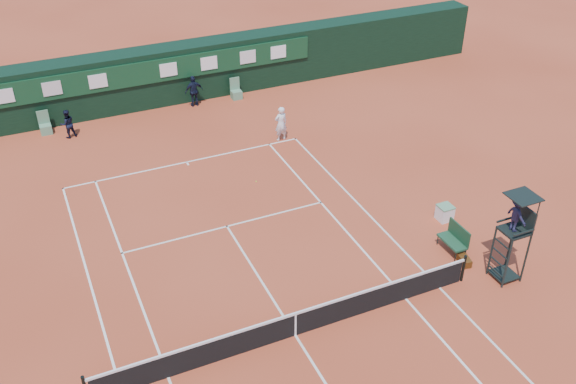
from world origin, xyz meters
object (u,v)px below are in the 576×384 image
object	(u,v)px
cooler	(445,213)
umpire_chair	(516,221)
player_bench	(455,238)
player	(281,124)
tennis_net	(295,324)

from	to	relation	value
cooler	umpire_chair	bearing A→B (deg)	-93.08
player_bench	player	world-z (taller)	player
umpire_chair	cooler	size ratio (longest dim) A/B	5.30
umpire_chair	player_bench	xyz separation A→B (m)	(-0.67, 1.99, -1.86)
umpire_chair	player_bench	distance (m)	2.80
umpire_chair	cooler	distance (m)	4.35
tennis_net	player	world-z (taller)	player
player_bench	player	xyz separation A→B (m)	(-2.37, 10.56, 0.28)
umpire_chair	player_bench	size ratio (longest dim) A/B	2.85
player_bench	cooler	size ratio (longest dim) A/B	1.86
tennis_net	player_bench	distance (m)	7.34
tennis_net	player_bench	size ratio (longest dim) A/B	10.75
player_bench	cooler	bearing A→B (deg)	64.05
tennis_net	player_bench	xyz separation A→B (m)	(7.18, 1.52, 0.09)
tennis_net	cooler	xyz separation A→B (m)	(8.05, 3.31, -0.18)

